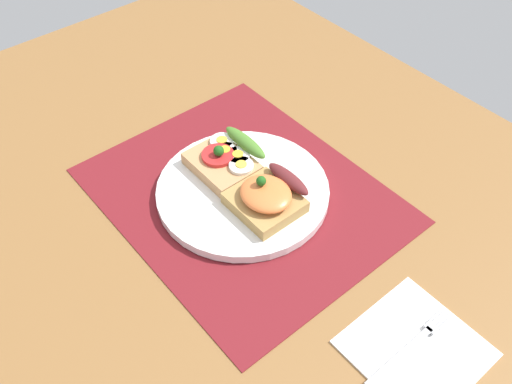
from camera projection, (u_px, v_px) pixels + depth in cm
name	position (u px, v px, depth cm)	size (l,w,h in cm)	color
ground_plane	(243.00, 203.00, 84.39)	(120.00, 90.00, 3.20)	brown
placemat	(243.00, 195.00, 83.12)	(42.92, 34.95, 0.30)	maroon
plate	(243.00, 191.00, 82.52)	(25.15, 25.15, 1.36)	white
sandwich_egg_tomato	(227.00, 159.00, 83.99)	(10.11, 9.18, 4.16)	tan
sandwich_salmon	(266.00, 197.00, 78.14)	(9.28, 9.91, 5.27)	#AE884A
napkin	(414.00, 349.00, 65.91)	(14.12, 14.22, 0.60)	white
fork	(413.00, 344.00, 65.83)	(1.62, 14.71, 0.32)	#B7B7BC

